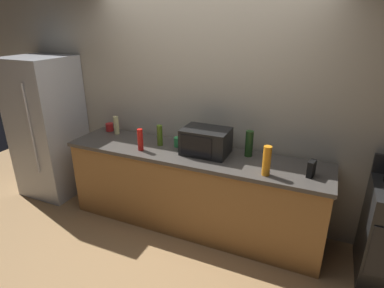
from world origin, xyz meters
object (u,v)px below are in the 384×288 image
at_px(microwave, 206,141).
at_px(cordless_phone, 311,169).
at_px(bottle_vinegar, 116,125).
at_px(bottle_olive_oil, 160,135).
at_px(refrigerator, 48,128).
at_px(bottle_wine, 249,144).
at_px(bottle_hot_sauce, 140,140).
at_px(mug_red, 110,127).
at_px(mug_green, 178,142).
at_px(bottle_dish_soap, 267,161).

relative_size(microwave, cordless_phone, 3.20).
height_order(bottle_vinegar, bottle_olive_oil, bottle_olive_oil).
distance_m(refrigerator, bottle_wine, 2.62).
height_order(bottle_hot_sauce, mug_red, bottle_hot_sauce).
xyz_separation_m(refrigerator, mug_green, (1.84, 0.10, 0.05)).
bearing_deg(bottle_hot_sauce, microwave, 16.71).
bearing_deg(bottle_wine, bottle_vinegar, 179.91).
xyz_separation_m(microwave, bottle_dish_soap, (0.68, -0.24, 0.00)).
height_order(bottle_vinegar, bottle_hot_sauce, bottle_hot_sauce).
xyz_separation_m(bottle_vinegar, mug_green, (0.87, -0.07, -0.06)).
bearing_deg(mug_red, cordless_phone, -6.54).
distance_m(bottle_hot_sauce, mug_green, 0.41).
height_order(refrigerator, bottle_hot_sauce, refrigerator).
distance_m(refrigerator, bottle_hot_sauce, 1.53).
height_order(bottle_vinegar, mug_red, bottle_vinegar).
relative_size(microwave, bottle_vinegar, 2.16).
relative_size(refrigerator, bottle_dish_soap, 6.44).
height_order(microwave, mug_green, microwave).
distance_m(refrigerator, mug_green, 1.84).
distance_m(cordless_phone, bottle_vinegar, 2.29).
bearing_deg(bottle_dish_soap, bottle_hot_sauce, 178.38).
bearing_deg(bottle_wine, mug_red, 178.20).
distance_m(bottle_dish_soap, mug_red, 2.09).
bearing_deg(microwave, cordless_phone, -5.66).
xyz_separation_m(bottle_hot_sauce, bottle_dish_soap, (1.35, -0.04, 0.02)).
distance_m(bottle_dish_soap, bottle_olive_oil, 1.25).
xyz_separation_m(bottle_dish_soap, mug_green, (-1.03, 0.29, -0.09)).
height_order(microwave, bottle_vinegar, microwave).
relative_size(refrigerator, cordless_phone, 12.00).
height_order(mug_green, mug_red, mug_green).
bearing_deg(refrigerator, bottle_olive_oil, 1.88).
relative_size(refrigerator, bottle_vinegar, 8.10).
distance_m(bottle_vinegar, mug_green, 0.87).
distance_m(bottle_vinegar, bottle_wine, 1.65).
height_order(bottle_wine, bottle_olive_oil, bottle_wine).
bearing_deg(refrigerator, mug_green, 3.11).
relative_size(bottle_vinegar, bottle_dish_soap, 0.80).
xyz_separation_m(refrigerator, bottle_dish_soap, (2.87, -0.19, 0.14)).
xyz_separation_m(bottle_vinegar, mug_red, (-0.15, 0.05, -0.06)).
bearing_deg(bottle_wine, microwave, -164.70).
height_order(microwave, bottle_hot_sauce, microwave).
bearing_deg(cordless_phone, bottle_wine, 173.54).
height_order(bottle_vinegar, mug_green, bottle_vinegar).
relative_size(bottle_dish_soap, mug_red, 2.87).
bearing_deg(bottle_dish_soap, bottle_vinegar, 169.28).
bearing_deg(bottle_olive_oil, mug_red, 168.41).
distance_m(bottle_olive_oil, mug_red, 0.84).
height_order(microwave, bottle_olive_oil, microwave).
height_order(bottle_olive_oil, mug_red, bottle_olive_oil).
bearing_deg(cordless_phone, bottle_vinegar, -172.61).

